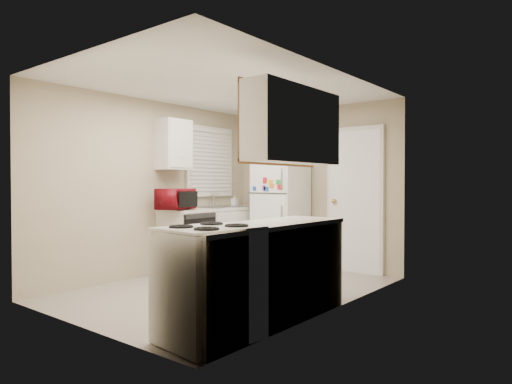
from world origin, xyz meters
The scene contains 19 objects.
floor centered at (0.00, 0.00, 0.00)m, with size 3.80×3.80×0.00m, color #B8ADA1.
ceiling centered at (0.00, 0.00, 2.40)m, with size 3.80×3.80×0.00m, color white.
wall_left centered at (-1.40, 0.00, 1.20)m, with size 3.80×3.80×0.00m, color #B7A88B.
wall_right centered at (1.40, 0.00, 1.20)m, with size 3.80×3.80×0.00m, color #B7A88B.
wall_back centered at (0.00, 1.90, 1.20)m, with size 2.80×2.80×0.00m, color #B7A88B.
wall_front centered at (0.00, -1.90, 1.20)m, with size 2.80×2.80×0.00m, color #B7A88B.
left_counter centered at (-1.10, 0.90, 0.45)m, with size 0.60×1.80×0.90m, color silver.
dishwasher centered at (-0.81, 0.30, 0.49)m, with size 0.03×0.58×0.72m, color black.
sink centered at (-1.10, 1.05, 0.86)m, with size 0.54×0.74×0.16m, color gray.
microwave centered at (-1.09, 0.11, 1.05)m, with size 0.29×0.52×0.35m, color maroon.
soap_bottle centered at (-1.15, 1.39, 1.00)m, with size 0.08×0.08×0.17m, color silver.
window_blinds centered at (-1.36, 1.05, 1.60)m, with size 0.10×0.98×1.08m, color silver.
upper_cabinet_left centered at (-1.25, 0.22, 1.80)m, with size 0.30×0.45×0.70m, color silver.
refrigerator centered at (-0.35, 1.53, 0.81)m, with size 0.67×0.65×1.62m, color white.
cabinet_over_fridge centered at (-0.40, 1.75, 2.00)m, with size 0.70×0.30×0.40m, color silver.
interior_door centered at (0.70, 1.86, 1.02)m, with size 0.86×0.06×2.08m, color white.
right_counter centered at (1.10, -0.80, 0.45)m, with size 0.60×2.00×0.90m, color silver.
stove centered at (1.09, -1.45, 0.45)m, with size 0.60×0.74×0.90m, color white.
upper_cabinet_right centered at (1.25, -0.50, 1.80)m, with size 0.30×1.20×0.70m, color silver.
Camera 1 is at (3.64, -4.04, 1.26)m, focal length 32.00 mm.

